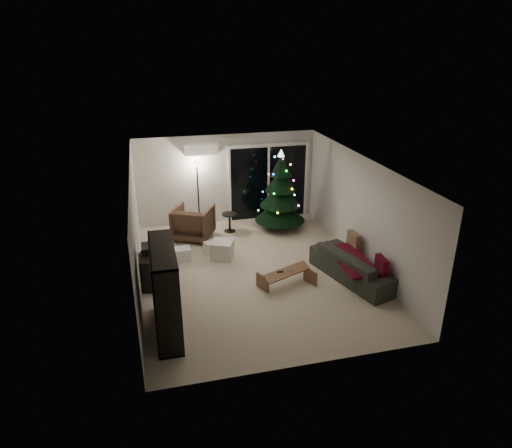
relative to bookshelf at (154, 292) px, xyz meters
The scene contains 18 objects.
room 4.23m from the bookshelf, 50.17° to the left, with size 6.50×7.51×2.60m.
bookshelf is the anchor object (origin of this frame).
media_cabinet 1.99m from the bookshelf, 90.00° to the left, with size 0.42×1.12×0.70m, color black.
stereo 1.93m from the bookshelf, 90.00° to the left, with size 0.35×0.42×0.15m, color black.
armchair 4.16m from the bookshelf, 73.92° to the left, with size 0.94×0.96×0.88m, color #493220.
ottoman 3.17m from the bookshelf, 57.61° to the left, with size 0.49×0.49×0.44m, color beige.
cardboard_box_a 2.97m from the bookshelf, 75.51° to the left, with size 0.41×0.31×0.29m, color white.
cardboard_box_b 3.46m from the bookshelf, 63.61° to the left, with size 0.39×0.29×0.27m, color white.
side_table 4.76m from the bookshelf, 62.90° to the left, with size 0.41×0.41×0.51m, color black.
floor_lamp 4.93m from the bookshelf, 73.54° to the left, with size 0.30×0.30×1.86m, color black.
sofa 4.43m from the bookshelf, 12.49° to the left, with size 2.19×0.86×0.64m, color black.
sofa_throw 4.32m from the bookshelf, 12.78° to the left, with size 0.69×1.58×0.05m, color #570D1B.
cushion_a 4.83m from the bookshelf, 19.40° to the left, with size 0.13×0.42×0.42m, color #896E50.
cushion_b 4.57m from the bookshelf, ahead, with size 0.13×0.42×0.42m, color #570D1B.
coffee_table 3.00m from the bookshelf, 19.76° to the left, with size 1.12×0.39×0.35m, color brown, non-canonical shape.
remote_a 2.82m from the bookshelf, 20.81° to the left, with size 0.14×0.04×0.02m, color black.
remote_b 3.07m from the bookshelf, 20.01° to the left, with size 0.13×0.04×0.02m, color slate.
christmas_tree 5.41m from the bookshelf, 49.10° to the left, with size 1.38×1.38×2.22m, color black.
Camera 1 is at (-2.19, -8.84, 4.92)m, focal length 32.00 mm.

